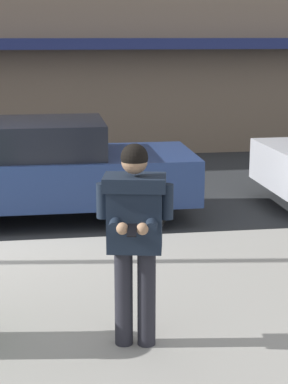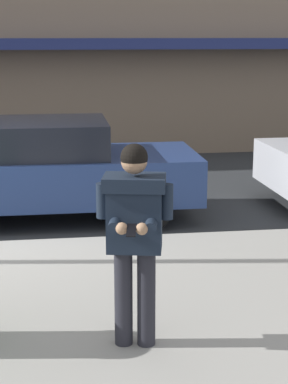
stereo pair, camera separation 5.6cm
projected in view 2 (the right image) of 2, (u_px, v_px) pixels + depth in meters
sidewalk at (48, 332)px, 6.07m from camera, size 32.00×5.30×0.14m
curb_paint_line at (50, 243)px, 8.88m from camera, size 28.00×0.12×0.01m
parked_sedan_mid at (49, 169)px, 9.88m from camera, size 4.50×1.94×1.54m
man_texting_on_phone at (135, 224)px, 5.42m from camera, size 0.64×0.63×1.81m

